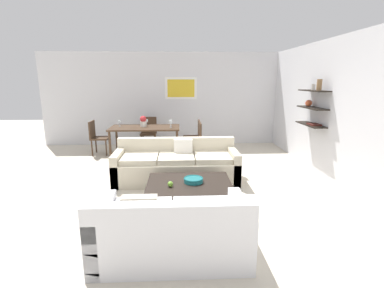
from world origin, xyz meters
TOP-DOWN VIEW (x-y plane):
  - ground_plane at (0.00, 0.00)m, footprint 18.00×18.00m
  - back_wall_unit at (0.30, 3.53)m, footprint 8.40×0.09m
  - right_wall_shelf_unit at (3.03, 0.60)m, footprint 0.34×8.20m
  - sofa_beige at (0.04, 0.34)m, footprint 2.34×0.90m
  - loveseat_white at (-0.00, -2.08)m, footprint 1.67×0.90m
  - coffee_table at (0.24, -0.89)m, footprint 1.29×1.08m
  - decorative_bowl at (0.31, -0.82)m, footprint 0.30×0.30m
  - apple_on_coffee_table at (-0.04, -0.98)m, footprint 0.08×0.08m
  - dining_table at (-0.77, 2.18)m, footprint 1.74×0.88m
  - dining_chair_right_near at (0.51, 1.98)m, footprint 0.44×0.44m
  - dining_chair_left_far at (-2.05, 2.38)m, footprint 0.44×0.44m
  - dining_chair_right_far at (0.51, 2.38)m, footprint 0.44×0.44m
  - dining_chair_head at (-0.77, 3.03)m, footprint 0.44×0.44m
  - wine_glass_right_far at (-0.11, 2.29)m, footprint 0.07×0.07m
  - wine_glass_right_near at (-0.11, 2.07)m, footprint 0.08×0.08m
  - wine_glass_head at (-0.77, 2.56)m, footprint 0.08×0.08m
  - wine_glass_left_far at (-1.42, 2.29)m, footprint 0.07×0.07m
  - centerpiece_vase at (-0.81, 2.24)m, footprint 0.16×0.16m

SIDE VIEW (x-z plane):
  - ground_plane at x=0.00m, z-range 0.00..0.00m
  - coffee_table at x=0.24m, z-range 0.00..0.38m
  - sofa_beige at x=0.04m, z-range -0.10..0.68m
  - loveseat_white at x=0.00m, z-range -0.10..0.68m
  - decorative_bowl at x=0.31m, z-range 0.38..0.46m
  - apple_on_coffee_table at x=-0.04m, z-range 0.38..0.46m
  - dining_chair_right_near at x=0.51m, z-range 0.06..0.94m
  - dining_chair_left_far at x=-2.05m, z-range 0.06..0.94m
  - dining_chair_right_far at x=0.51m, z-range 0.06..0.94m
  - dining_chair_head at x=-0.77m, z-range 0.06..0.94m
  - dining_table at x=-0.77m, z-range 0.30..1.05m
  - wine_glass_head at x=-0.77m, z-range 0.78..0.92m
  - wine_glass_right_far at x=-0.11m, z-range 0.78..0.94m
  - wine_glass_left_far at x=-1.42m, z-range 0.79..0.94m
  - wine_glass_right_near at x=-0.11m, z-range 0.79..0.97m
  - centerpiece_vase at x=-0.81m, z-range 0.75..1.02m
  - right_wall_shelf_unit at x=3.03m, z-range 0.00..2.70m
  - back_wall_unit at x=0.30m, z-range 0.00..2.70m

